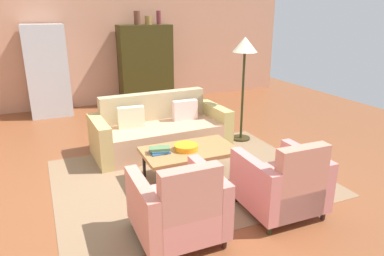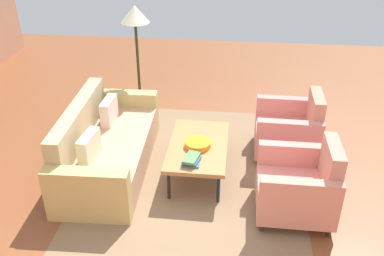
{
  "view_description": "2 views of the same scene",
  "coord_description": "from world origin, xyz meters",
  "px_view_note": "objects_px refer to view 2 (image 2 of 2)",
  "views": [
    {
      "loc": [
        -1.21,
        -4.02,
        2.14
      ],
      "look_at": [
        0.72,
        0.4,
        0.52
      ],
      "focal_mm": 33.21,
      "sensor_mm": 36.0,
      "label": 1
    },
    {
      "loc": [
        -3.87,
        -0.54,
        3.11
      ],
      "look_at": [
        0.47,
        -0.04,
        0.64
      ],
      "focal_mm": 39.79,
      "sensor_mm": 36.0,
      "label": 2
    }
  ],
  "objects_px": {
    "floor_lamp": "(135,25)",
    "fruit_bowl": "(198,144)",
    "armchair_right": "(292,131)",
    "book_stack": "(192,160)",
    "couch": "(104,148)",
    "armchair_left": "(302,187)",
    "coffee_table": "(198,147)"
  },
  "relations": [
    {
      "from": "fruit_bowl",
      "to": "floor_lamp",
      "type": "relative_size",
      "value": 0.18
    },
    {
      "from": "armchair_right",
      "to": "floor_lamp",
      "type": "distance_m",
      "value": 2.59
    },
    {
      "from": "armchair_right",
      "to": "book_stack",
      "type": "height_order",
      "value": "armchair_right"
    },
    {
      "from": "coffee_table",
      "to": "floor_lamp",
      "type": "bearing_deg",
      "value": 36.29
    },
    {
      "from": "armchair_left",
      "to": "book_stack",
      "type": "xyz_separation_m",
      "value": [
        0.21,
        1.2,
        0.12
      ]
    },
    {
      "from": "armchair_left",
      "to": "floor_lamp",
      "type": "distance_m",
      "value": 3.18
    },
    {
      "from": "coffee_table",
      "to": "fruit_bowl",
      "type": "distance_m",
      "value": 0.08
    },
    {
      "from": "armchair_left",
      "to": "armchair_right",
      "type": "bearing_deg",
      "value": 0.22
    },
    {
      "from": "fruit_bowl",
      "to": "armchair_right",
      "type": "bearing_deg",
      "value": -61.09
    },
    {
      "from": "coffee_table",
      "to": "armchair_right",
      "type": "height_order",
      "value": "armchair_right"
    },
    {
      "from": "coffee_table",
      "to": "fruit_bowl",
      "type": "xyz_separation_m",
      "value": [
        -0.05,
        -0.0,
        0.07
      ]
    },
    {
      "from": "armchair_right",
      "to": "book_stack",
      "type": "xyz_separation_m",
      "value": [
        -0.99,
        1.2,
        0.12
      ]
    },
    {
      "from": "coffee_table",
      "to": "armchair_left",
      "type": "height_order",
      "value": "armchair_left"
    },
    {
      "from": "armchair_right",
      "to": "floor_lamp",
      "type": "bearing_deg",
      "value": 70.77
    },
    {
      "from": "floor_lamp",
      "to": "couch",
      "type": "bearing_deg",
      "value": 173.89
    },
    {
      "from": "fruit_bowl",
      "to": "book_stack",
      "type": "height_order",
      "value": "book_stack"
    },
    {
      "from": "book_stack",
      "to": "coffee_table",
      "type": "bearing_deg",
      "value": -5.31
    },
    {
      "from": "couch",
      "to": "coffee_table",
      "type": "bearing_deg",
      "value": 87.98
    },
    {
      "from": "fruit_bowl",
      "to": "book_stack",
      "type": "distance_m",
      "value": 0.34
    },
    {
      "from": "couch",
      "to": "floor_lamp",
      "type": "relative_size",
      "value": 1.24
    },
    {
      "from": "coffee_table",
      "to": "armchair_right",
      "type": "relative_size",
      "value": 1.36
    },
    {
      "from": "couch",
      "to": "coffee_table",
      "type": "distance_m",
      "value": 1.19
    },
    {
      "from": "floor_lamp",
      "to": "fruit_bowl",
      "type": "bearing_deg",
      "value": -144.57
    },
    {
      "from": "couch",
      "to": "armchair_left",
      "type": "xyz_separation_m",
      "value": [
        -0.6,
        -2.35,
        0.06
      ]
    },
    {
      "from": "coffee_table",
      "to": "armchair_left",
      "type": "relative_size",
      "value": 1.36
    },
    {
      "from": "coffee_table",
      "to": "floor_lamp",
      "type": "relative_size",
      "value": 0.7
    },
    {
      "from": "couch",
      "to": "armchair_left",
      "type": "bearing_deg",
      "value": 73.59
    },
    {
      "from": "coffee_table",
      "to": "book_stack",
      "type": "bearing_deg",
      "value": 174.69
    },
    {
      "from": "fruit_bowl",
      "to": "floor_lamp",
      "type": "bearing_deg",
      "value": 35.43
    },
    {
      "from": "armchair_right",
      "to": "fruit_bowl",
      "type": "bearing_deg",
      "value": 119.89
    },
    {
      "from": "fruit_bowl",
      "to": "couch",
      "type": "bearing_deg",
      "value": 87.98
    },
    {
      "from": "armchair_right",
      "to": "fruit_bowl",
      "type": "distance_m",
      "value": 1.34
    }
  ]
}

